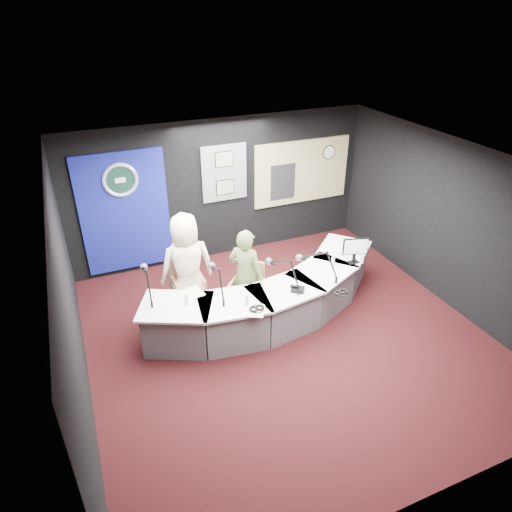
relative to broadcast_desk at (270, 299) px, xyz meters
name	(u,v)px	position (x,y,z in m)	size (l,w,h in m)	color
ground	(287,336)	(0.05, -0.55, -0.38)	(6.00, 6.00, 0.00)	black
ceiling	(294,167)	(0.05, -0.55, 2.42)	(6.00, 6.00, 0.02)	silver
wall_back	(222,190)	(0.05, 2.45, 1.02)	(6.00, 0.02, 2.80)	black
wall_front	(437,412)	(0.05, -3.55, 1.02)	(6.00, 0.02, 2.80)	black
wall_left	(70,309)	(-2.95, -0.55, 1.02)	(0.02, 6.00, 2.80)	black
wall_right	(452,225)	(3.05, -0.55, 1.02)	(0.02, 6.00, 2.80)	black
broadcast_desk	(270,299)	(0.00, 0.00, 0.00)	(4.50, 1.90, 0.75)	silver
backdrop_panel	(125,213)	(-1.85, 2.42, 0.88)	(1.60, 0.05, 2.30)	navy
agency_seal	(120,180)	(-1.85, 2.38, 1.52)	(0.63, 0.63, 0.07)	silver
seal_center	(120,180)	(-1.85, 2.38, 1.52)	(0.48, 0.48, 0.01)	black
pinboard	(224,173)	(0.10, 2.42, 1.38)	(0.90, 0.04, 1.10)	slate
framed_photo_upper	(224,159)	(0.10, 2.39, 1.65)	(0.34, 0.02, 0.27)	gray
framed_photo_lower	(225,187)	(0.10, 2.39, 1.09)	(0.34, 0.02, 0.27)	gray
booth_window_frame	(302,172)	(1.80, 2.42, 1.18)	(2.12, 0.06, 1.32)	tan
booth_glow	(302,172)	(1.80, 2.41, 1.18)	(2.00, 0.02, 1.20)	tan
equipment_rack	(283,182)	(1.35, 2.39, 1.03)	(0.55, 0.02, 0.75)	black
wall_clock	(329,152)	(2.40, 2.39, 1.52)	(0.28, 0.28, 0.01)	white
armchair_left	(189,285)	(-1.17, 0.72, 0.15)	(0.59, 0.59, 1.05)	#A56C4B
armchair_right	(246,289)	(-0.34, 0.22, 0.15)	(0.59, 0.59, 1.05)	#A56C4B
draped_jacket	(183,273)	(-1.19, 0.97, 0.24)	(0.50, 0.10, 0.70)	gray
person_man	(187,266)	(-1.17, 0.72, 0.53)	(0.88, 0.57, 1.80)	#FFECCB
person_woman	(246,275)	(-0.34, 0.22, 0.43)	(0.59, 0.38, 1.61)	#536937
computer_monitor	(355,246)	(1.53, -0.04, 0.70)	(0.46, 0.03, 0.31)	black
desk_phone	(298,289)	(0.26, -0.44, 0.40)	(0.20, 0.16, 0.05)	black
headphones_near	(341,292)	(0.84, -0.75, 0.39)	(0.23, 0.23, 0.04)	black
headphones_far	(257,308)	(-0.51, -0.64, 0.39)	(0.23, 0.23, 0.04)	black
paper_stack	(195,292)	(-1.22, 0.15, 0.38)	(0.22, 0.32, 0.00)	white
notepad	(256,311)	(-0.53, -0.66, 0.38)	(0.23, 0.33, 0.00)	white
boom_mic_a	(147,279)	(-1.89, 0.31, 0.68)	(0.16, 0.74, 0.60)	black
boom_mic_b	(217,278)	(-0.91, -0.06, 0.68)	(0.16, 0.74, 0.60)	black
boom_mic_c	(284,271)	(0.10, -0.25, 0.68)	(0.37, 0.69, 0.60)	black
boom_mic_d	(318,263)	(0.70, -0.26, 0.68)	(0.58, 0.54, 0.60)	black
water_bottles	(284,281)	(0.13, -0.24, 0.46)	(3.13, 0.54, 0.18)	silver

